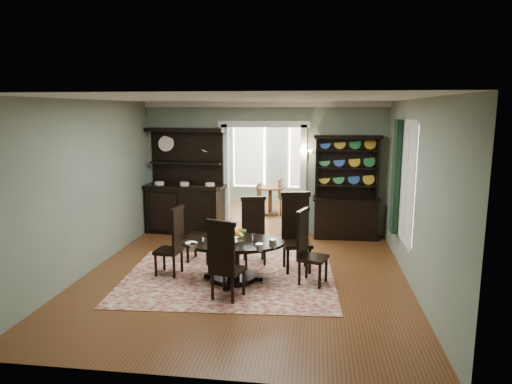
# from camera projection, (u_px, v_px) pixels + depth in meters

# --- Properties ---
(room) EXTENTS (5.51, 6.01, 3.01)m
(room) POSITION_uv_depth(u_px,v_px,m) (244.00, 186.00, 7.56)
(room) COLOR brown
(room) RESTS_ON ground
(parlor) EXTENTS (3.51, 3.50, 3.01)m
(parlor) POSITION_uv_depth(u_px,v_px,m) (274.00, 156.00, 12.92)
(parlor) COLOR brown
(parlor) RESTS_ON ground
(doorway_trim) EXTENTS (2.08, 0.25, 2.57)m
(doorway_trim) POSITION_uv_depth(u_px,v_px,m) (264.00, 163.00, 10.43)
(doorway_trim) COLOR silver
(doorway_trim) RESTS_ON floor
(right_window) EXTENTS (0.15, 1.47, 2.12)m
(right_window) POSITION_uv_depth(u_px,v_px,m) (402.00, 180.00, 8.07)
(right_window) COLOR white
(right_window) RESTS_ON wall_right
(wall_sconce) EXTENTS (0.27, 0.21, 0.21)m
(wall_sconce) POSITION_uv_depth(u_px,v_px,m) (306.00, 152.00, 10.11)
(wall_sconce) COLOR gold
(wall_sconce) RESTS_ON back_wall_right
(rug) EXTENTS (3.70, 2.92, 0.01)m
(rug) POSITION_uv_depth(u_px,v_px,m) (229.00, 278.00, 7.73)
(rug) COLOR maroon
(rug) RESTS_ON floor
(dining_table) EXTENTS (1.79, 1.70, 0.68)m
(dining_table) POSITION_uv_depth(u_px,v_px,m) (233.00, 253.00, 7.59)
(dining_table) COLOR black
(dining_table) RESTS_ON rug
(centerpiece) EXTENTS (1.53, 0.98, 0.25)m
(centerpiece) POSITION_uv_depth(u_px,v_px,m) (236.00, 238.00, 7.47)
(centerpiece) COLOR white
(centerpiece) RESTS_ON dining_table
(chair_far_left) EXTENTS (0.57, 0.54, 1.40)m
(chair_far_left) POSITION_uv_depth(u_px,v_px,m) (203.00, 222.00, 8.61)
(chair_far_left) COLOR black
(chair_far_left) RESTS_ON rug
(chair_far_mid) EXTENTS (0.55, 0.53, 1.23)m
(chair_far_mid) POSITION_uv_depth(u_px,v_px,m) (254.00, 228.00, 8.50)
(chair_far_mid) COLOR black
(chair_far_mid) RESTS_ON rug
(chair_far_right) EXTENTS (0.61, 0.59, 1.39)m
(chair_far_right) POSITION_uv_depth(u_px,v_px,m) (296.00, 229.00, 8.10)
(chair_far_right) COLOR black
(chair_far_right) RESTS_ON rug
(chair_end_left) EXTENTS (0.47, 0.49, 1.21)m
(chair_end_left) POSITION_uv_depth(u_px,v_px,m) (174.00, 240.00, 7.79)
(chair_end_left) COLOR black
(chair_end_left) RESTS_ON rug
(chair_end_right) EXTENTS (0.56, 0.57, 1.24)m
(chair_end_right) POSITION_uv_depth(u_px,v_px,m) (307.00, 245.00, 7.44)
(chair_end_right) COLOR black
(chair_end_right) RESTS_ON rug
(chair_near) EXTENTS (0.58, 0.57, 1.25)m
(chair_near) POSITION_uv_depth(u_px,v_px,m) (224.00, 258.00, 6.74)
(chair_near) COLOR black
(chair_near) RESTS_ON rug
(sideboard) EXTENTS (1.88, 0.80, 2.42)m
(sideboard) POSITION_uv_depth(u_px,v_px,m) (186.00, 197.00, 10.53)
(sideboard) COLOR black
(sideboard) RESTS_ON floor
(welsh_dresser) EXTENTS (1.47, 0.56, 2.28)m
(welsh_dresser) POSITION_uv_depth(u_px,v_px,m) (346.00, 201.00, 10.09)
(welsh_dresser) COLOR black
(welsh_dresser) RESTS_ON floor
(parlor_table) EXTENTS (0.83, 0.83, 0.77)m
(parlor_table) POSITION_uv_depth(u_px,v_px,m) (270.00, 196.00, 12.37)
(parlor_table) COLOR #533417
(parlor_table) RESTS_ON parlor_floor
(parlor_chair_left) EXTENTS (0.39, 0.38, 0.88)m
(parlor_chair_left) POSITION_uv_depth(u_px,v_px,m) (255.00, 198.00, 12.30)
(parlor_chair_left) COLOR #533417
(parlor_chair_left) RESTS_ON parlor_floor
(parlor_chair_right) EXTENTS (0.44, 0.42, 0.99)m
(parlor_chair_right) POSITION_uv_depth(u_px,v_px,m) (284.00, 196.00, 12.29)
(parlor_chair_right) COLOR #533417
(parlor_chair_right) RESTS_ON parlor_floor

